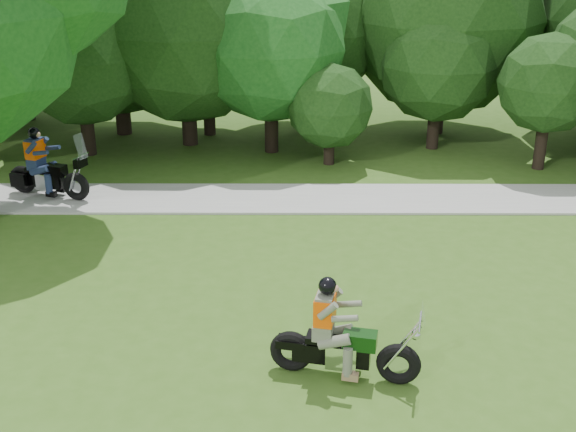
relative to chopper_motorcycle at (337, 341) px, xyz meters
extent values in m
plane|color=#345919|center=(1.96, 0.07, -0.65)|extent=(100.00, 100.00, 0.00)
cube|color=gray|center=(1.96, 8.07, -0.62)|extent=(60.00, 2.20, 0.06)
cylinder|color=black|center=(-3.56, 14.50, 0.20)|extent=(0.40, 0.40, 1.70)
sphere|color=black|center=(-3.56, 14.50, 2.38)|extent=(4.10, 4.10, 4.10)
cylinder|color=black|center=(6.67, 10.74, 0.16)|extent=(0.35, 0.35, 1.60)
sphere|color=black|center=(6.67, 10.74, 1.91)|extent=(2.93, 2.93, 2.93)
cylinder|color=black|center=(3.88, 12.87, 0.12)|extent=(0.39, 0.39, 1.52)
sphere|color=black|center=(3.88, 12.87, 2.09)|extent=(3.73, 3.73, 3.73)
cylinder|color=black|center=(0.42, 11.17, -0.17)|extent=(0.33, 0.33, 0.95)
sphere|color=black|center=(0.42, 11.17, 1.15)|extent=(2.59, 2.59, 2.59)
cylinder|color=black|center=(-10.60, 16.53, 0.25)|extent=(0.55, 0.55, 1.80)
sphere|color=black|center=(-10.60, 16.53, 3.40)|extent=(6.90, 6.90, 6.90)
cylinder|color=black|center=(4.33, 14.75, 0.25)|extent=(0.53, 0.53, 1.80)
sphere|color=black|center=(4.33, 14.75, 3.27)|extent=(6.51, 6.51, 6.51)
cylinder|color=black|center=(-4.09, 13.29, 0.25)|extent=(0.50, 0.50, 1.80)
sphere|color=black|center=(-4.09, 13.29, 3.12)|extent=(6.04, 6.04, 6.04)
cylinder|color=black|center=(-6.57, 14.60, 0.25)|extent=(0.52, 0.52, 1.80)
sphere|color=black|center=(-6.57, 14.60, 3.22)|extent=(6.35, 6.35, 6.35)
cylinder|color=black|center=(-0.30, 15.08, 0.25)|extent=(0.47, 0.47, 1.80)
sphere|color=black|center=(-0.30, 15.08, 2.89)|extent=(5.33, 5.33, 5.33)
cylinder|color=black|center=(-1.36, 12.46, 0.25)|extent=(0.43, 0.43, 1.80)
sphere|color=#164D18|center=(-1.36, 12.46, 2.68)|extent=(4.68, 4.68, 4.68)
cylinder|color=black|center=(-7.13, 12.13, 0.22)|extent=(0.42, 0.42, 1.73)
sphere|color=black|center=(-7.13, 12.13, 2.51)|extent=(4.39, 4.39, 4.39)
torus|color=black|center=(-0.73, 0.16, -0.29)|extent=(0.74, 0.35, 0.71)
torus|color=black|center=(0.96, -0.21, -0.29)|extent=(0.74, 0.35, 0.71)
cube|color=black|center=(-0.09, 0.02, -0.24)|extent=(1.27, 0.50, 0.33)
cube|color=silver|center=(0.08, -0.02, -0.24)|extent=(0.55, 0.44, 0.41)
cube|color=black|center=(0.35, -0.08, 0.07)|extent=(0.58, 0.41, 0.26)
cube|color=black|center=(-0.22, 0.05, 0.03)|extent=(0.59, 0.43, 0.10)
cylinder|color=silver|center=(1.00, -0.22, 0.07)|extent=(0.55, 0.16, 0.84)
cylinder|color=silver|center=(1.24, -0.27, 0.50)|extent=(0.17, 0.64, 0.04)
cube|color=#5E6552|center=(-0.22, 0.05, 0.17)|extent=(0.38, 0.44, 0.24)
cube|color=#5E6552|center=(-0.20, 0.04, 0.53)|extent=(0.35, 0.47, 0.57)
cube|color=#F25104|center=(-0.20, 0.04, 0.56)|extent=(0.39, 0.52, 0.45)
sphere|color=black|center=(-0.17, 0.04, 0.96)|extent=(0.28, 0.28, 0.28)
torus|color=black|center=(-7.93, 8.41, -0.20)|extent=(0.79, 0.46, 0.76)
torus|color=black|center=(-6.34, 7.85, -0.20)|extent=(0.79, 0.46, 0.76)
cube|color=black|center=(-7.33, 8.20, -0.15)|extent=(1.23, 0.65, 0.35)
cube|color=silver|center=(-7.17, 8.14, -0.15)|extent=(0.61, 0.52, 0.43)
cube|color=black|center=(-6.92, 8.05, 0.18)|extent=(0.64, 0.49, 0.28)
cube|color=black|center=(-7.46, 8.24, 0.13)|extent=(0.65, 0.52, 0.11)
cylinder|color=silver|center=(-6.30, 7.84, 0.18)|extent=(0.42, 0.19, 0.98)
cylinder|color=silver|center=(-6.13, 7.78, 0.64)|extent=(0.27, 0.67, 0.04)
cube|color=black|center=(-7.96, 8.16, -0.15)|extent=(0.47, 0.27, 0.37)
cube|color=black|center=(-7.80, 8.62, -0.15)|extent=(0.47, 0.27, 0.37)
cube|color=navy|center=(-7.46, 8.24, 0.28)|extent=(0.44, 0.50, 0.26)
cube|color=navy|center=(-7.44, 8.23, 0.68)|extent=(0.42, 0.52, 0.61)
cube|color=#F25104|center=(-7.44, 8.23, 0.70)|extent=(0.46, 0.58, 0.48)
sphere|color=black|center=(-7.41, 8.22, 1.13)|extent=(0.30, 0.30, 0.30)
camera|label=1|loc=(-0.74, -9.86, 6.12)|focal=45.00mm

